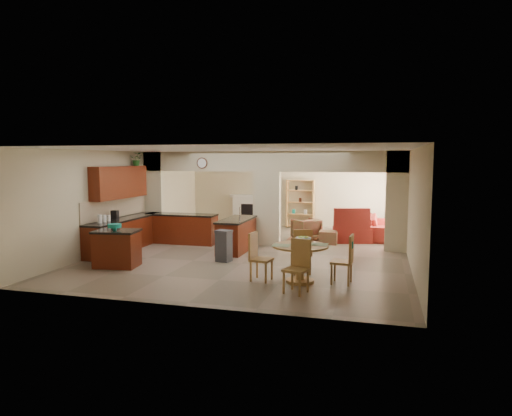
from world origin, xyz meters
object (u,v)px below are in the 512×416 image
(kitchen_island, at_px, (117,248))
(dining_table, at_px, (300,258))
(armchair, at_px, (306,229))
(sofa, at_px, (381,227))

(kitchen_island, bearing_deg, dining_table, -11.17)
(kitchen_island, height_order, dining_table, kitchen_island)
(dining_table, xyz_separation_m, armchair, (-0.68, 5.08, -0.18))
(kitchen_island, relative_size, sofa, 0.45)
(armchair, bearing_deg, dining_table, 55.28)
(sofa, height_order, armchair, sofa)
(dining_table, relative_size, sofa, 0.47)
(kitchen_island, distance_m, sofa, 8.49)
(sofa, distance_m, armchair, 2.54)
(sofa, bearing_deg, armchair, 114.78)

